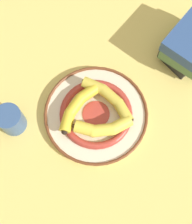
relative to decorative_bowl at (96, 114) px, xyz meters
name	(u,v)px	position (x,y,z in m)	size (l,w,h in m)	color
ground_plane	(85,127)	(0.04, -0.03, -0.02)	(2.80, 2.80, 0.00)	#E5CC6B
decorative_bowl	(96,114)	(0.00, 0.00, 0.00)	(0.32, 0.32, 0.03)	beige
banana_a	(110,99)	(-0.04, 0.04, 0.03)	(0.17, 0.16, 0.03)	gold
banana_b	(78,106)	(-0.02, -0.05, 0.04)	(0.17, 0.13, 0.04)	yellow
banana_c	(101,128)	(0.05, 0.02, 0.04)	(0.07, 0.20, 0.04)	yellow
coffee_mug	(10,119)	(0.02, -0.26, 0.03)	(0.08, 0.13, 0.09)	#335184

